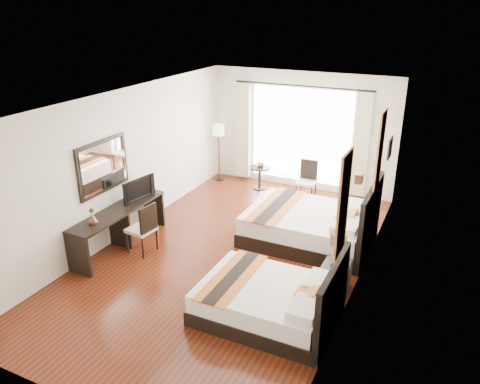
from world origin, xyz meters
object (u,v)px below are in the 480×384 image
at_px(console_desk, 120,228).
at_px(floor_lamp, 219,134).
at_px(desk_chair, 143,237).
at_px(side_table, 260,178).
at_px(fruit_bowl, 260,166).
at_px(table_lamp, 338,241).
at_px(vase, 335,263).
at_px(bed_near, 272,300).
at_px(nightstand, 336,276).
at_px(television, 136,188).
at_px(window_chair, 306,188).
at_px(bed_far, 312,225).

xyz_separation_m(console_desk, floor_lamp, (-0.00, 3.91, 0.83)).
xyz_separation_m(desk_chair, side_table, (0.68, 3.77, -0.01)).
height_order(console_desk, fruit_bowl, console_desk).
height_order(floor_lamp, fruit_bowl, floor_lamp).
bearing_deg(console_desk, table_lamp, 7.04).
bearing_deg(floor_lamp, vase, -43.23).
distance_m(table_lamp, desk_chair, 3.50).
height_order(vase, desk_chair, desk_chair).
xyz_separation_m(bed_near, table_lamp, (0.61, 1.24, 0.50)).
relative_size(bed_near, floor_lamp, 1.35).
distance_m(side_table, fruit_bowl, 0.30).
relative_size(bed_near, nightstand, 3.97).
relative_size(console_desk, television, 2.89).
height_order(bed_near, side_table, bed_near).
xyz_separation_m(bed_near, vase, (0.65, 0.93, 0.28)).
relative_size(desk_chair, fruit_bowl, 5.00).
xyz_separation_m(table_lamp, floor_lamp, (-3.93, 3.43, 0.42)).
relative_size(console_desk, window_chair, 2.39).
distance_m(desk_chair, side_table, 3.83).
xyz_separation_m(bed_near, bed_far, (-0.18, 2.49, 0.05)).
distance_m(floor_lamp, side_table, 1.51).
distance_m(bed_near, bed_far, 2.49).
bearing_deg(television, bed_far, -58.90).
distance_m(nightstand, console_desk, 3.99).
bearing_deg(bed_near, floor_lamp, 125.44).
relative_size(bed_near, vase, 14.04).
bearing_deg(side_table, window_chair, -7.59).
bearing_deg(desk_chair, window_chair, -111.40).
distance_m(nightstand, side_table, 4.44).
relative_size(console_desk, floor_lamp, 1.53).
height_order(console_desk, television, television).
relative_size(console_desk, side_table, 3.93).
distance_m(television, desk_chair, 0.99).
height_order(table_lamp, desk_chair, desk_chair).
height_order(desk_chair, fruit_bowl, desk_chair).
bearing_deg(floor_lamp, television, -89.64).
bearing_deg(bed_far, side_table, 133.74).
bearing_deg(side_table, television, -109.66).
height_order(nightstand, television, television).
bearing_deg(console_desk, vase, 2.52).
height_order(vase, floor_lamp, floor_lamp).
bearing_deg(desk_chair, nightstand, -168.17).
bearing_deg(bed_far, window_chair, 111.19).
distance_m(bed_far, fruit_bowl, 2.88).
bearing_deg(television, table_lamp, -80.50).
bearing_deg(vase, side_table, 127.77).
height_order(bed_far, television, bed_far).
height_order(desk_chair, side_table, desk_chair).
xyz_separation_m(bed_near, window_chair, (-0.91, 4.38, -0.00)).
distance_m(vase, window_chair, 3.80).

